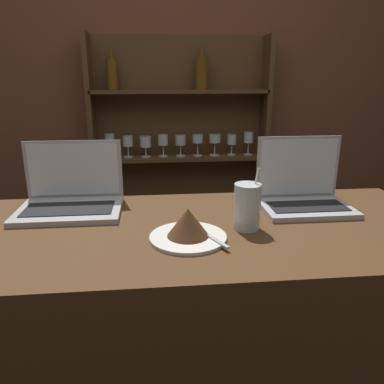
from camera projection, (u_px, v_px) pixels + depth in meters
name	position (u px, v px, depth m)	size (l,w,h in m)	color
bar_counter	(188.00, 359.00, 1.27)	(1.62, 0.66, 0.97)	#4C3019
back_wall	(167.00, 85.00, 2.38)	(7.00, 0.06, 2.70)	brown
back_shelf	(180.00, 163.00, 2.45)	(1.11, 0.18, 1.65)	brown
laptop_near	(71.00, 196.00, 1.27)	(0.33, 0.24, 0.22)	#ADADB2
laptop_far	(303.00, 192.00, 1.28)	(0.30, 0.21, 0.24)	#ADADB2
cake_plate	(188.00, 227.00, 1.03)	(0.22, 0.22, 0.09)	silver
water_glass	(247.00, 207.00, 1.10)	(0.08, 0.08, 0.18)	silver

